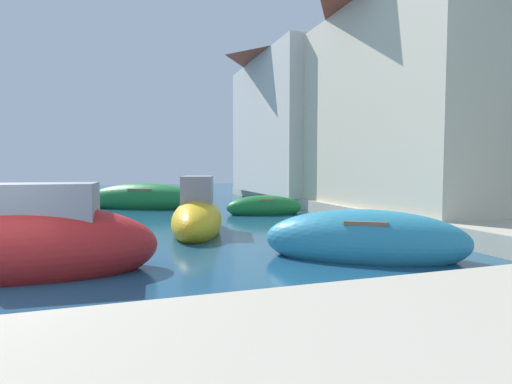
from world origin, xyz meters
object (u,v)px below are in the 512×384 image
at_px(waterfront_building_annex, 313,115).
at_px(waterfront_building_main, 419,93).
at_px(moored_boat_2, 197,216).
at_px(moored_boat_6, 145,199).
at_px(moored_boat_0, 365,241).
at_px(moored_boat_8, 264,207).
at_px(moored_boat_4, 22,246).

bearing_deg(waterfront_building_annex, waterfront_building_main, -90.00).
xyz_separation_m(moored_boat_2, moored_boat_6, (-1.04, 7.87, -0.06)).
bearing_deg(moored_boat_6, moored_boat_0, -46.62).
bearing_deg(moored_boat_6, waterfront_building_annex, 37.35).
xyz_separation_m(moored_boat_6, moored_boat_8, (4.49, -4.08, -0.14)).
distance_m(moored_boat_6, waterfront_building_annex, 10.74).
bearing_deg(moored_boat_0, moored_boat_2, -26.84).
relative_size(moored_boat_6, moored_boat_8, 1.76).
bearing_deg(moored_boat_0, moored_boat_4, 25.07).
relative_size(moored_boat_6, waterfront_building_annex, 0.57).
height_order(moored_boat_6, waterfront_building_main, waterfront_building_main).
height_order(moored_boat_2, moored_boat_6, moored_boat_2).
xyz_separation_m(moored_boat_0, moored_boat_6, (-3.80, 12.41, 0.04)).
bearing_deg(moored_boat_8, waterfront_building_annex, 57.47).
xyz_separation_m(moored_boat_0, waterfront_building_annex, (5.78, 14.27, 4.53)).
bearing_deg(waterfront_building_main, waterfront_building_annex, 90.00).
bearing_deg(moored_boat_0, waterfront_building_main, -105.12).
xyz_separation_m(waterfront_building_main, waterfront_building_annex, (-0.00, 8.87, 0.20)).
xyz_separation_m(moored_boat_4, moored_boat_8, (7.33, 7.54, -0.25)).
relative_size(moored_boat_2, moored_boat_8, 1.35).
bearing_deg(waterfront_building_main, moored_boat_2, -174.25).
height_order(moored_boat_0, moored_boat_2, moored_boat_2).
bearing_deg(moored_boat_6, moored_boat_8, -15.90).
distance_m(moored_boat_0, moored_boat_4, 6.68).
bearing_deg(waterfront_building_main, moored_boat_6, 143.79).
height_order(moored_boat_0, moored_boat_4, moored_boat_4).
xyz_separation_m(moored_boat_2, moored_boat_4, (-3.87, -3.75, 0.05)).
distance_m(moored_boat_2, waterfront_building_annex, 13.68).
bearing_deg(moored_boat_2, waterfront_building_main, 110.34).
distance_m(moored_boat_0, moored_boat_6, 12.98).
relative_size(moored_boat_2, moored_boat_6, 0.76).
bearing_deg(moored_boat_4, moored_boat_2, -131.25).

